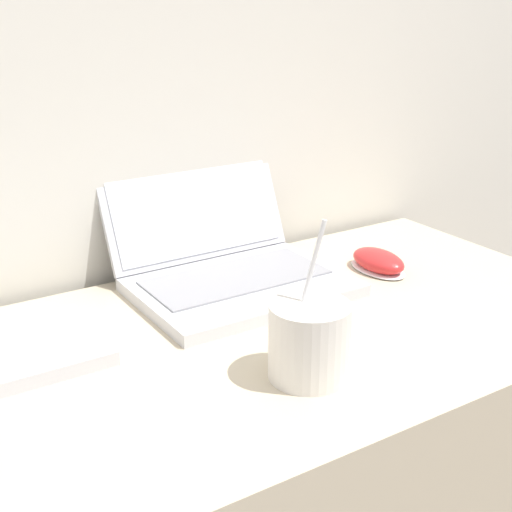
{
  "coord_description": "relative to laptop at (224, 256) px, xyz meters",
  "views": [
    {
      "loc": [
        -0.48,
        -0.47,
        1.19
      ],
      "look_at": [
        0.05,
        0.37,
        0.82
      ],
      "focal_mm": 50.0,
      "sensor_mm": 36.0,
      "label": 1
    }
  ],
  "objects": [
    {
      "name": "computer_mouse",
      "position": [
        0.25,
        -0.1,
        -0.03
      ],
      "size": [
        0.07,
        0.11,
        0.04
      ],
      "color": "white",
      "rests_on": "desk"
    },
    {
      "name": "laptop",
      "position": [
        0.0,
        0.0,
        0.0
      ],
      "size": [
        0.33,
        0.32,
        0.21
      ],
      "color": "silver",
      "rests_on": "desk"
    },
    {
      "name": "drink_cup",
      "position": [
        -0.06,
        -0.32,
        0.01
      ],
      "size": [
        0.1,
        0.1,
        0.2
      ],
      "color": "silver",
      "rests_on": "desk"
    }
  ]
}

